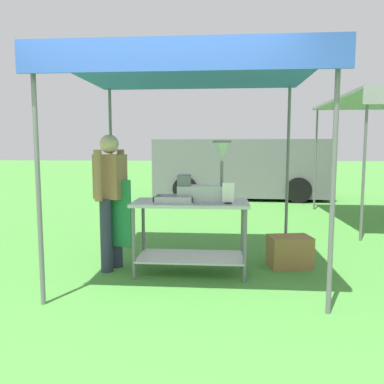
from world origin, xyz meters
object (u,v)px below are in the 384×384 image
at_px(donut_tray, 175,200).
at_px(vendor, 111,195).
at_px(donut_cart, 191,222).
at_px(menu_sign, 228,195).
at_px(stall_canopy, 191,74).
at_px(supply_crate, 290,251).
at_px(donut_fryer, 205,182).
at_px(van_grey, 241,168).

xyz_separation_m(donut_tray, vendor, (-0.77, 0.12, 0.04)).
distance_m(donut_cart, menu_sign, 0.56).
relative_size(stall_canopy, menu_sign, 12.18).
bearing_deg(supply_crate, donut_fryer, -163.84).
bearing_deg(donut_cart, vendor, 175.47).
bearing_deg(donut_cart, donut_fryer, 13.58).
relative_size(vendor, van_grey, 0.32).
bearing_deg(menu_sign, supply_crate, 32.17).
height_order(donut_fryer, van_grey, van_grey).
distance_m(donut_cart, donut_fryer, 0.49).
bearing_deg(vendor, donut_cart, -4.53).
distance_m(donut_fryer, van_grey, 7.02).
distance_m(vendor, van_grey, 7.19).
relative_size(menu_sign, supply_crate, 0.42).
xyz_separation_m(vendor, supply_crate, (2.15, 0.26, -0.71)).
bearing_deg(supply_crate, vendor, -173.03).
bearing_deg(vendor, stall_canopy, 1.35).
height_order(stall_canopy, menu_sign, stall_canopy).
bearing_deg(menu_sign, donut_fryer, 144.33).
xyz_separation_m(donut_fryer, supply_crate, (1.03, 0.30, -0.87)).
bearing_deg(menu_sign, donut_cart, 161.15).
height_order(donut_tray, menu_sign, menu_sign).
height_order(donut_fryer, vendor, vendor).
distance_m(donut_tray, menu_sign, 0.62).
height_order(donut_tray, donut_fryer, donut_fryer).
xyz_separation_m(stall_canopy, van_grey, (0.92, 6.92, -1.40)).
xyz_separation_m(donut_tray, supply_crate, (1.37, 0.39, -0.67)).
xyz_separation_m(stall_canopy, donut_fryer, (0.17, -0.06, -1.22)).
relative_size(donut_fryer, vendor, 0.43).
relative_size(donut_tray, vendor, 0.27).
height_order(donut_cart, supply_crate, donut_cart).
xyz_separation_m(supply_crate, van_grey, (-0.28, 6.68, 0.69)).
bearing_deg(donut_cart, donut_tray, -165.10).
bearing_deg(van_grey, vendor, -105.07).
bearing_deg(donut_fryer, vendor, 178.20).
distance_m(donut_cart, donut_tray, 0.32).
height_order(menu_sign, van_grey, van_grey).
bearing_deg(menu_sign, vendor, 170.90).
bearing_deg(van_grey, donut_tray, -98.82).
height_order(menu_sign, supply_crate, menu_sign).
relative_size(donut_tray, van_grey, 0.09).
distance_m(donut_tray, donut_fryer, 0.41).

